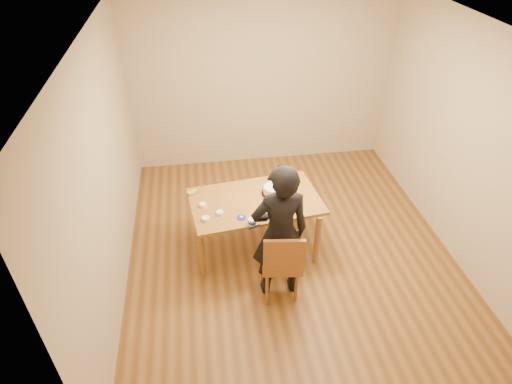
{
  "coord_description": "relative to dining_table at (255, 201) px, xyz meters",
  "views": [
    {
      "loc": [
        -1.01,
        -3.91,
        3.79
      ],
      "look_at": [
        -0.42,
        0.05,
        0.9
      ],
      "focal_mm": 30.0,
      "sensor_mm": 36.0,
      "label": 1
    }
  ],
  "objects": [
    {
      "name": "room_shell",
      "position": [
        0.42,
        0.24,
        0.62
      ],
      "size": [
        4.0,
        4.5,
        2.7
      ],
      "color": "brown",
      "rests_on": "ground"
    },
    {
      "name": "dining_table",
      "position": [
        0.0,
        0.0,
        0.0
      ],
      "size": [
        1.62,
        1.08,
        0.04
      ],
      "primitive_type": "cube",
      "rotation": [
        0.0,
        0.0,
        0.12
      ],
      "color": "brown",
      "rests_on": "floor"
    },
    {
      "name": "dining_chair",
      "position": [
        0.15,
        -0.78,
        -0.28
      ],
      "size": [
        0.42,
        0.42,
        0.04
      ],
      "primitive_type": "cube",
      "rotation": [
        0.0,
        0.0,
        -0.13
      ],
      "color": "brown",
      "rests_on": "floor"
    },
    {
      "name": "cake_plate",
      "position": [
        0.23,
        0.09,
        0.03
      ],
      "size": [
        0.28,
        0.28,
        0.02
      ],
      "primitive_type": "cylinder",
      "color": "#A80B2D",
      "rests_on": "dining_table"
    },
    {
      "name": "cake",
      "position": [
        0.23,
        0.09,
        0.08
      ],
      "size": [
        0.24,
        0.24,
        0.08
      ],
      "primitive_type": "cylinder",
      "color": "white",
      "rests_on": "cake_plate"
    },
    {
      "name": "frosting_dome",
      "position": [
        0.23,
        0.09,
        0.13
      ],
      "size": [
        0.24,
        0.24,
        0.03
      ],
      "primitive_type": "ellipsoid",
      "color": "white",
      "rests_on": "cake"
    },
    {
      "name": "frosting_tub",
      "position": [
        -0.1,
        -0.44,
        0.06
      ],
      "size": [
        0.09,
        0.09,
        0.08
      ],
      "primitive_type": "cylinder",
      "color": "white",
      "rests_on": "dining_table"
    },
    {
      "name": "frosting_lid",
      "position": [
        -0.2,
        -0.31,
        0.02
      ],
      "size": [
        0.1,
        0.1,
        0.01
      ],
      "primitive_type": "cylinder",
      "color": "#1F1CB6",
      "rests_on": "dining_table"
    },
    {
      "name": "frosting_dollop",
      "position": [
        -0.2,
        -0.31,
        0.04
      ],
      "size": [
        0.04,
        0.04,
        0.02
      ],
      "primitive_type": "ellipsoid",
      "color": "white",
      "rests_on": "frosting_lid"
    },
    {
      "name": "ramekin_green",
      "position": [
        -0.44,
        -0.21,
        0.04
      ],
      "size": [
        0.08,
        0.08,
        0.04
      ],
      "primitive_type": "cylinder",
      "color": "white",
      "rests_on": "dining_table"
    },
    {
      "name": "ramekin_yellow",
      "position": [
        -0.62,
        -0.03,
        0.04
      ],
      "size": [
        0.08,
        0.08,
        0.04
      ],
      "primitive_type": "cylinder",
      "color": "white",
      "rests_on": "dining_table"
    },
    {
      "name": "ramekin_multi",
      "position": [
        -0.6,
        -0.29,
        0.04
      ],
      "size": [
        0.09,
        0.09,
        0.04
      ],
      "primitive_type": "cylinder",
      "color": "white",
      "rests_on": "dining_table"
    },
    {
      "name": "candy_box_pink",
      "position": [
        -0.73,
        0.23,
        0.03
      ],
      "size": [
        0.14,
        0.11,
        0.02
      ],
      "primitive_type": "cube",
      "rotation": [
        0.0,
        0.0,
        0.51
      ],
      "color": "#E03492",
      "rests_on": "dining_table"
    },
    {
      "name": "candy_box_green",
      "position": [
        -0.74,
        0.24,
        0.05
      ],
      "size": [
        0.14,
        0.12,
        0.02
      ],
      "primitive_type": "cube",
      "rotation": [
        0.0,
        0.0,
        0.55
      ],
      "color": "#4DB721",
      "rests_on": "candy_box_pink"
    },
    {
      "name": "spatula",
      "position": [
        -0.08,
        -0.49,
        0.02
      ],
      "size": [
        0.14,
        0.08,
        0.01
      ],
      "primitive_type": "cube",
      "rotation": [
        0.0,
        0.0,
        0.48
      ],
      "color": "black",
      "rests_on": "dining_table"
    },
    {
      "name": "person",
      "position": [
        0.15,
        -0.73,
        0.11
      ],
      "size": [
        0.63,
        0.43,
        1.67
      ],
      "primitive_type": "imported",
      "rotation": [
        0.0,
        0.0,
        3.18
      ],
      "color": "black",
      "rests_on": "floor"
    }
  ]
}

